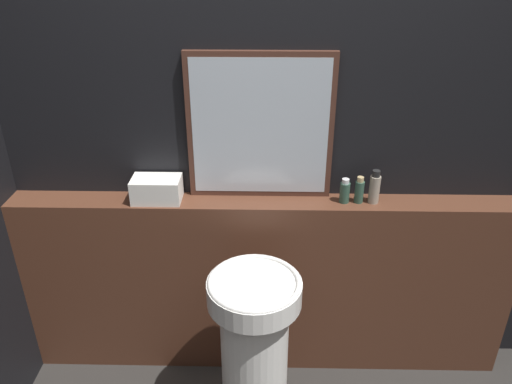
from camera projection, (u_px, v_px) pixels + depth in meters
wall_back at (268, 142)px, 2.33m from camera, size 8.00×0.06×2.50m
vanity_counter at (267, 285)px, 2.58m from camera, size 2.46×0.17×0.99m
pedestal_sink at (254, 349)px, 2.23m from camera, size 0.40×0.40×0.85m
mirror at (260, 128)px, 2.25m from camera, size 0.66×0.03×0.68m
towel_stack at (157, 189)px, 2.33m from camera, size 0.23×0.14×0.11m
shampoo_bottle at (345, 191)px, 2.31m from camera, size 0.05×0.05×0.12m
conditioner_bottle at (359, 191)px, 2.31m from camera, size 0.04×0.04×0.13m
lotion_bottle at (375, 188)px, 2.30m from camera, size 0.05×0.05×0.16m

